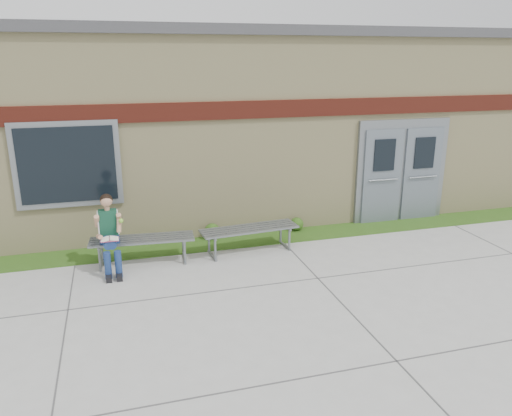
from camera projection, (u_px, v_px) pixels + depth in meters
name	position (u px, v px, depth m)	size (l,w,h in m)	color
ground	(271.00, 299.00, 7.73)	(80.00, 80.00, 0.00)	#9E9E99
grass_strip	(232.00, 241.00, 10.12)	(16.00, 0.80, 0.02)	#264412
school_building	(200.00, 118.00, 12.62)	(16.20, 6.22, 4.20)	beige
bench_left	(143.00, 244.00, 8.99)	(1.88, 0.65, 0.48)	slate
bench_right	(249.00, 233.00, 9.52)	(1.91, 0.69, 0.48)	slate
girl	(109.00, 232.00, 8.55)	(0.48, 0.79, 1.36)	navy
shrub_mid	(212.00, 231.00, 10.21)	(0.32, 0.32, 0.32)	#264412
shrub_east	(297.00, 224.00, 10.70)	(0.28, 0.28, 0.28)	#264412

